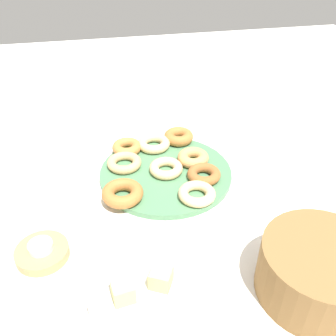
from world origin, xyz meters
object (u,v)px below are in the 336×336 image
Objects in this scene: donut_plate at (166,173)px; donut_2 at (179,137)px; basket at (319,271)px; donut_6 at (193,158)px; candle_holder at (42,253)px; tealight at (41,246)px; donut_4 at (154,143)px; fruit_bowl at (143,295)px; donut_5 at (166,168)px; melon_chunk_right at (123,291)px; donut_8 at (127,147)px; donut_3 at (204,174)px; donut_7 at (197,194)px; donut_0 at (124,163)px; donut_1 at (123,193)px; melon_chunk_left at (161,278)px.

donut_2 reaches higher than donut_plate.
basket is at bearing 116.18° from donut_plate.
donut_6 reaches higher than candle_holder.
basket reaches higher than tealight.
donut_2 reaches higher than donut_4.
fruit_bowl is (0.18, 0.50, -0.01)m from donut_2.
fruit_bowl reaches higher than donut_4.
donut_plate is 4.13× the size of donut_6.
donut_5 is 0.36m from candle_holder.
candle_holder is (0.36, 0.35, -0.02)m from donut_2.
donut_5 is 2.37× the size of melon_chunk_right.
tealight is at bearing -38.56° from fruit_bowl.
melon_chunk_right is (0.34, -0.02, 0.01)m from basket.
donut_4 is at bearing -130.36° from tealight.
donut_8 reaches higher than donut_plate.
donut_6 is at bearing -116.35° from fruit_bowl.
tealight is (0.38, 0.17, 0.00)m from donut_3.
donut_7 reaches higher than donut_plate.
tealight is at bearing -20.33° from basket.
basket is 5.93× the size of melon_chunk_right.
donut_plate is 3.81× the size of donut_0.
donut_2 is 0.99× the size of donut_5.
basket reaches higher than donut_6.
fruit_bowl is at bearing 141.44° from candle_holder.
donut_1 reaches higher than fruit_bowl.
donut_2 is 0.11m from donut_6.
donut_1 is 1.16× the size of donut_2.
basket reaches higher than fruit_bowl.
donut_plate is 7.07× the size of tealight.
donut_8 is at bearing -96.94° from melon_chunk_right.
melon_chunk_right is (0.15, 0.38, 0.05)m from donut_plate.
donut_2 is at bearing -115.46° from donut_plate.
donut_0 is 2.47× the size of melon_chunk_left.
donut_1 is 0.45m from basket.
basket is 0.28m from melon_chunk_left.
donut_2 is at bearing -165.92° from donut_4.
donut_0 is 0.13m from donut_1.
basket is at bearing 107.37° from donut_3.
donut_2 reaches higher than donut_3.
basket is (-0.32, 0.31, 0.02)m from donut_1.
donut_8 is (0.09, -0.11, 0.02)m from donut_plate.
donut_4 is at bearing -130.36° from candle_holder.
donut_4 reaches higher than donut_plate.
donut_0 is 1.08× the size of donut_6.
donut_8 is (0.17, -0.16, 0.00)m from donut_3.
donut_4 is (-0.09, -0.08, 0.00)m from donut_0.
melon_chunk_left reaches higher than donut_3.
melon_chunk_right is at bearing 12.09° from melon_chunk_left.
donut_plate is 9.42× the size of melon_chunk_right.
donut_2 is 0.55m from basket.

